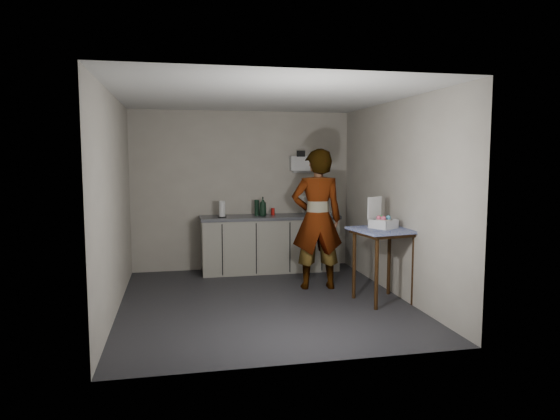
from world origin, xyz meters
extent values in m
plane|color=#26252A|center=(0.00, 0.00, 0.00)|extent=(4.00, 4.00, 0.00)
cube|color=#B9AFA1|center=(0.00, 1.99, 1.30)|extent=(3.60, 0.02, 2.60)
cube|color=#B9AFA1|center=(1.79, 0.00, 1.30)|extent=(0.02, 4.00, 2.60)
cube|color=#B9AFA1|center=(-1.79, 0.00, 1.30)|extent=(0.02, 4.00, 2.60)
cube|color=white|center=(0.00, 0.00, 2.60)|extent=(3.60, 4.00, 0.01)
cube|color=black|center=(0.40, 1.70, 0.04)|extent=(2.20, 0.52, 0.08)
cube|color=#A4A192|center=(0.40, 1.70, 0.43)|extent=(2.20, 0.58, 0.86)
cube|color=#4E5158|center=(0.40, 1.70, 0.89)|extent=(2.24, 0.62, 0.05)
cube|color=black|center=(-0.40, 1.41, 0.43)|extent=(0.02, 0.01, 0.80)
cube|color=black|center=(0.13, 1.41, 0.43)|extent=(0.02, 0.01, 0.80)
cube|color=black|center=(0.67, 1.41, 0.43)|extent=(0.01, 0.01, 0.80)
cube|color=black|center=(1.20, 1.41, 0.43)|extent=(0.02, 0.01, 0.80)
cube|color=white|center=(1.00, 1.92, 1.75)|extent=(0.42, 0.16, 0.24)
cube|color=white|center=(1.00, 1.97, 1.61)|extent=(0.30, 0.06, 0.04)
cube|color=black|center=(0.95, 1.83, 1.91)|extent=(0.14, 0.02, 0.10)
cylinder|color=#321A0B|center=(1.28, -0.62, 0.44)|extent=(0.05, 0.05, 0.87)
cylinder|color=#321A0B|center=(1.81, -0.53, 0.44)|extent=(0.05, 0.05, 0.87)
cylinder|color=#321A0B|center=(1.19, -0.09, 0.44)|extent=(0.05, 0.05, 0.87)
cylinder|color=#321A0B|center=(1.72, 0.00, 0.44)|extent=(0.05, 0.05, 0.87)
cube|color=#321A0B|center=(1.50, -0.31, 0.89)|extent=(0.75, 0.75, 0.04)
cube|color=navy|center=(1.50, -0.31, 0.93)|extent=(0.85, 0.85, 0.03)
imported|color=#B2A593|center=(0.85, 0.50, 0.98)|extent=(0.76, 0.54, 1.97)
imported|color=black|center=(0.28, 1.65, 1.07)|extent=(0.12, 0.12, 0.31)
cylinder|color=red|center=(0.46, 1.76, 0.97)|extent=(0.06, 0.06, 0.11)
cylinder|color=black|center=(0.19, 1.73, 1.04)|extent=(0.08, 0.08, 0.26)
cylinder|color=black|center=(-0.38, 1.62, 0.92)|extent=(0.14, 0.14, 0.01)
cylinder|color=white|center=(-0.38, 1.62, 1.05)|extent=(0.10, 0.10, 0.24)
cube|color=white|center=(1.20, 1.76, 0.92)|extent=(0.42, 0.32, 0.02)
cylinder|color=white|center=(1.01, 1.62, 1.07)|extent=(0.01, 0.01, 0.28)
cylinder|color=white|center=(1.39, 1.62, 1.07)|extent=(0.01, 0.01, 0.28)
cylinder|color=white|center=(1.01, 1.89, 1.07)|extent=(0.01, 0.01, 0.28)
cylinder|color=white|center=(1.39, 1.89, 1.07)|extent=(0.01, 0.01, 0.28)
cylinder|color=white|center=(1.09, 1.76, 1.05)|extent=(0.05, 0.23, 0.23)
cylinder|color=white|center=(1.18, 1.76, 1.05)|extent=(0.05, 0.23, 0.23)
cylinder|color=white|center=(1.26, 1.76, 1.05)|extent=(0.05, 0.23, 0.23)
cube|color=white|center=(1.51, -0.27, 0.95)|extent=(0.38, 0.38, 0.01)
cube|color=white|center=(1.58, -0.39, 1.01)|extent=(0.25, 0.15, 0.10)
cube|color=white|center=(1.44, -0.15, 1.01)|extent=(0.25, 0.15, 0.10)
cube|color=white|center=(1.39, -0.34, 1.01)|extent=(0.15, 0.25, 0.10)
cube|color=white|center=(1.63, -0.20, 1.01)|extent=(0.15, 0.25, 0.10)
cube|color=white|center=(1.44, -0.15, 1.20)|extent=(0.25, 0.15, 0.28)
cylinder|color=white|center=(1.51, -0.27, 1.01)|extent=(0.19, 0.19, 0.10)
sphere|color=#FF5D85|center=(1.49, -0.32, 1.08)|extent=(0.06, 0.06, 0.06)
sphere|color=#56B8EB|center=(1.57, -0.28, 1.08)|extent=(0.06, 0.06, 0.06)
sphere|color=#5ADC6F|center=(1.49, -0.23, 1.08)|extent=(0.06, 0.06, 0.06)
sphere|color=#FF5D85|center=(1.45, -0.26, 1.08)|extent=(0.06, 0.06, 0.06)
camera|label=1|loc=(-1.08, -6.18, 1.85)|focal=32.00mm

